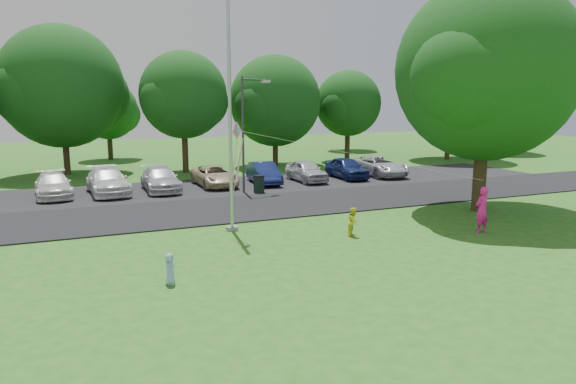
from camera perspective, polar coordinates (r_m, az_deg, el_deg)
name	(u,v)px	position (r m, az deg, el deg)	size (l,w,h in m)	color
ground	(373,253)	(18.01, 9.37, -6.75)	(120.00, 120.00, 0.00)	#26631A
park_road	(276,205)	(25.81, -1.38, -1.43)	(60.00, 6.00, 0.06)	black
parking_strip	(237,186)	(31.84, -5.72, 0.71)	(42.00, 7.00, 0.06)	black
flagpole	(230,127)	(20.38, -6.44, 7.18)	(0.50, 0.50, 10.00)	#B7BABF
street_lamp	(247,124)	(29.08, -4.59, 7.55)	(1.82, 0.52, 6.52)	#3F3F44
trash_can	(259,184)	(29.14, -3.26, 0.86)	(0.65, 0.65, 1.03)	black
big_tree	(486,74)	(25.63, 21.14, 12.10)	(9.02, 8.29, 10.72)	#332316
tree_row	(221,94)	(40.25, -7.46, 10.73)	(64.35, 11.94, 10.88)	#332316
horizon_trees	(219,110)	(50.21, -7.70, 8.97)	(77.46, 7.20, 7.02)	#332316
parked_cars	(240,174)	(31.78, -5.39, 1.99)	(23.01, 5.21, 1.42)	silver
woman	(482,210)	(21.68, 20.73, -1.87)	(0.68, 0.45, 1.86)	#FE219B
child_yellow	(353,222)	(20.05, 7.29, -3.30)	(0.55, 0.42, 1.12)	yellow
child_blue	(170,269)	(15.12, -13.00, -8.34)	(0.45, 0.29, 0.92)	#9AB6ED
kite	(246,143)	(19.32, -4.74, 5.46)	(9.31, 3.43, 2.68)	pink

